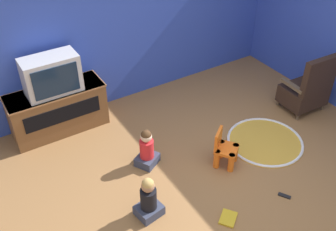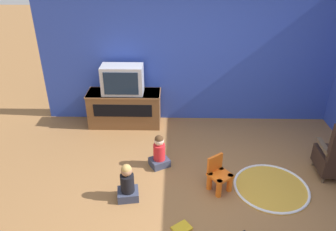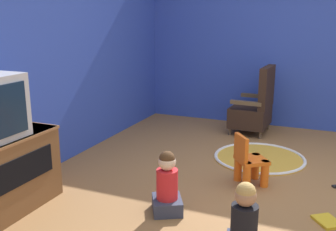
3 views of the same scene
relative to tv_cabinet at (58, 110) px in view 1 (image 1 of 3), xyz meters
name	(u,v)px [view 1 (image 1 of 3)]	position (x,y,z in m)	size (l,w,h in m)	color
ground_plane	(234,179)	(1.48, -2.10, -0.34)	(30.00, 30.00, 0.00)	olive
wall_back	(121,16)	(1.22, 0.32, 1.00)	(5.48, 0.12, 2.68)	#2D47B2
tv_cabinet	(58,110)	(0.00, 0.00, 0.00)	(1.34, 0.50, 0.66)	brown
television	(51,75)	(0.00, -0.03, 0.58)	(0.73, 0.38, 0.52)	#B7B7BC
black_armchair	(307,90)	(3.34, -1.51, 0.02)	(0.64, 0.54, 0.95)	brown
yellow_kid_chair	(225,151)	(1.55, -1.81, -0.13)	(0.39, 0.38, 0.50)	orange
play_mat	(265,141)	(2.30, -1.78, -0.33)	(1.06, 1.06, 0.04)	gold
child_watching_left	(149,200)	(0.31, -2.02, -0.10)	(0.31, 0.28, 0.55)	#33384C
child_watching_center	(147,150)	(0.70, -1.29, -0.11)	(0.36, 0.34, 0.54)	#33384C
book	(228,218)	(1.03, -2.55, -0.33)	(0.28, 0.27, 0.02)	gold
remote_control	(284,196)	(1.80, -2.65, -0.33)	(0.12, 0.15, 0.02)	black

